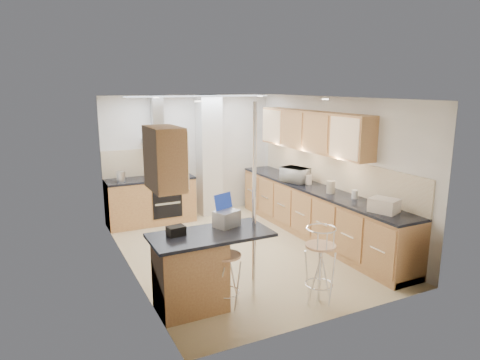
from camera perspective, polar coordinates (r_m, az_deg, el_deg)
name	(u,v)px	position (r m, az deg, el deg)	size (l,w,h in m)	color
ground	(241,250)	(7.22, 0.10, -9.36)	(4.80, 4.80, 0.00)	beige
room_shell	(248,154)	(7.27, 1.09, 3.43)	(3.64, 4.84, 2.51)	white
right_counter	(316,212)	(7.81, 10.04, -4.27)	(0.63, 4.40, 0.92)	#A46841
back_counter	(151,201)	(8.64, -11.81, -2.70)	(1.70, 0.63, 0.92)	#A46841
peninsula	(211,269)	(5.39, -3.87, -11.77)	(1.47, 0.72, 0.94)	#A46841
microwave	(295,175)	(8.02, 7.39, 0.67)	(0.50, 0.34, 0.28)	white
laptop	(227,219)	(5.42, -1.80, -5.16)	(0.30, 0.22, 0.21)	#9EA2A6
bag	(176,231)	(5.18, -8.53, -6.71)	(0.21, 0.15, 0.11)	black
bar_stool_near	(227,273)	(5.32, -1.79, -12.29)	(0.37, 0.37, 0.91)	tan
bar_stool_end	(320,264)	(5.56, 10.59, -10.98)	(0.40, 0.40, 0.98)	tan
jar_a	(309,180)	(7.90, 9.13, 0.05)	(0.12, 0.12, 0.17)	silver
jar_b	(291,172)	(8.63, 6.78, 1.09)	(0.11, 0.11, 0.15)	silver
jar_c	(331,187)	(7.31, 11.99, -0.92)	(0.14, 0.14, 0.21)	#B1A58E
jar_d	(355,194)	(7.06, 15.06, -1.85)	(0.10, 0.10, 0.14)	white
bread_bin	(384,205)	(6.43, 18.66, -3.22)	(0.30, 0.38, 0.20)	silver
kettle	(121,177)	(8.30, -15.60, 0.44)	(0.16, 0.16, 0.20)	#B1B4B6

